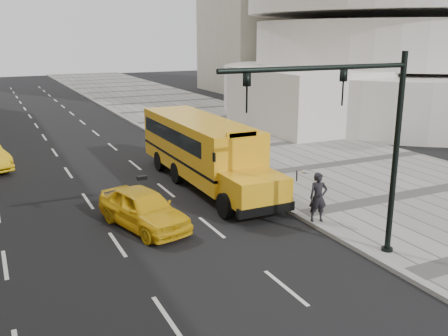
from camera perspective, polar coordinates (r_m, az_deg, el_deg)
name	(u,v)px	position (r m, az deg, el deg)	size (l,w,h in m)	color
ground	(111,198)	(22.18, -12.78, -3.35)	(140.00, 140.00, 0.00)	black
sidewalk_museum	(334,165)	(27.28, 12.48, 0.30)	(12.00, 140.00, 0.15)	gray
curb_museum	(234,179)	(24.12, 1.19, -1.28)	(0.30, 140.00, 0.15)	gray
school_bus	(201,146)	(23.55, -2.64, 2.55)	(2.96, 11.56, 3.19)	gold
taxi_near	(143,208)	(18.42, -9.20, -4.58)	(1.73, 4.30, 1.46)	yellow
pedestrian	(318,197)	(18.65, 10.71, -3.30)	(0.67, 0.44, 1.85)	black
traffic_signal	(361,134)	(14.95, 15.43, 3.82)	(6.18, 0.36, 6.40)	black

